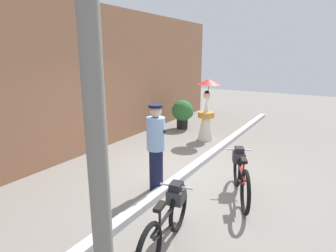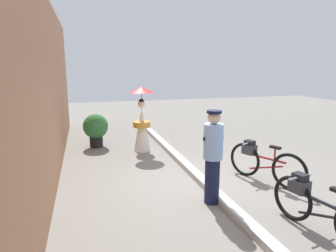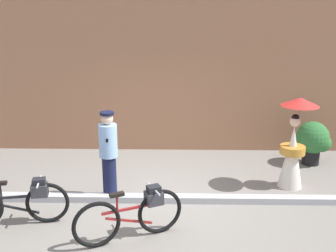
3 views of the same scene
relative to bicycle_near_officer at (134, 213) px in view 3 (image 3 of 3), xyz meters
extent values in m
plane|color=gray|center=(0.19, 1.26, -0.43)|extent=(30.00, 30.00, 0.00)
cube|color=#9E6B4C|center=(0.19, 4.34, 1.47)|extent=(14.00, 0.40, 3.81)
cube|color=#B2B2B7|center=(0.19, 1.26, -0.37)|extent=(14.00, 0.20, 0.12)
torus|color=black|center=(0.40, 0.18, -0.06)|extent=(0.70, 0.37, 0.74)
torus|color=black|center=(-0.53, -0.25, -0.06)|extent=(0.70, 0.37, 0.74)
cube|color=maroon|center=(-0.06, -0.03, 0.09)|extent=(0.79, 0.39, 0.04)
cube|color=maroon|center=(-0.06, -0.03, -0.11)|extent=(0.69, 0.34, 0.27)
cylinder|color=maroon|center=(-0.23, -0.11, 0.21)|extent=(0.03, 0.03, 0.31)
cube|color=black|center=(-0.23, -0.11, 0.36)|extent=(0.24, 0.17, 0.05)
cylinder|color=silver|center=(0.30, 0.14, 0.35)|extent=(0.23, 0.45, 0.03)
cube|color=#333338|center=(0.30, 0.14, 0.20)|extent=(0.33, 0.31, 0.20)
cube|color=black|center=(0.30, 0.14, 0.33)|extent=(0.25, 0.23, 0.14)
torus|color=black|center=(-1.48, 0.46, -0.08)|extent=(0.71, 0.19, 0.71)
cube|color=black|center=(-2.00, 0.37, 0.07)|extent=(0.87, 0.20, 0.04)
cube|color=black|center=(-2.00, 0.37, -0.12)|extent=(0.76, 0.17, 0.28)
cylinder|color=black|center=(-2.18, 0.33, 0.18)|extent=(0.03, 0.03, 0.29)
cube|color=black|center=(-2.18, 0.33, 0.33)|extent=(0.23, 0.13, 0.05)
cylinder|color=silver|center=(-1.58, 0.45, 0.31)|extent=(0.12, 0.48, 0.03)
cube|color=#333338|center=(-1.58, 0.45, 0.17)|extent=(0.30, 0.26, 0.20)
cube|color=black|center=(-1.58, 0.45, 0.30)|extent=(0.23, 0.19, 0.14)
cylinder|color=#141938|center=(-0.60, 1.44, -0.02)|extent=(0.26, 0.26, 0.82)
cylinder|color=#8CB2E0|center=(-0.60, 1.44, 0.69)|extent=(0.34, 0.34, 0.61)
sphere|color=#D8B293|center=(-0.60, 1.44, 1.11)|extent=(0.22, 0.22, 0.22)
cylinder|color=black|center=(-0.60, 1.44, 1.21)|extent=(0.25, 0.25, 0.05)
cube|color=black|center=(-0.60, 1.44, 0.76)|extent=(0.07, 0.38, 0.06)
cone|color=silver|center=(2.94, 1.99, 0.20)|extent=(0.48, 0.48, 1.26)
cylinder|color=#C1842D|center=(2.94, 1.99, 0.35)|extent=(0.49, 0.49, 0.16)
sphere|color=beige|center=(2.94, 1.99, 0.93)|extent=(0.20, 0.20, 0.20)
sphere|color=black|center=(2.94, 1.99, 1.00)|extent=(0.15, 0.15, 0.15)
cylinder|color=olive|center=(2.99, 1.97, 1.05)|extent=(0.02, 0.02, 0.55)
cone|color=red|center=(2.99, 1.97, 1.32)|extent=(0.72, 0.72, 0.16)
cylinder|color=black|center=(3.75, 3.24, -0.26)|extent=(0.39, 0.39, 0.34)
sphere|color=#2D6B33|center=(3.75, 3.24, 0.20)|extent=(0.74, 0.74, 0.74)
sphere|color=#2D6B33|center=(3.93, 3.13, 0.11)|extent=(0.41, 0.41, 0.41)
camera|label=1|loc=(-4.72, -1.33, 2.11)|focal=30.06mm
camera|label=2|loc=(-4.98, 3.54, 1.96)|focal=30.85mm
camera|label=3|loc=(0.65, -5.54, 3.02)|focal=43.11mm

